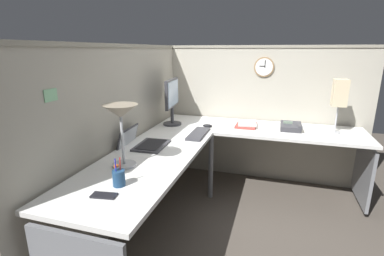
% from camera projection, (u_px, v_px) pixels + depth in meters
% --- Properties ---
extents(ground_plane, '(6.80, 6.80, 0.00)m').
position_uv_depth(ground_plane, '(222.00, 207.00, 2.85)').
color(ground_plane, '#4C443D').
extents(cubicle_wall_back, '(2.57, 0.12, 1.58)m').
position_uv_depth(cubicle_wall_back, '(122.00, 134.00, 2.54)').
color(cubicle_wall_back, '#A8A393').
rests_on(cubicle_wall_back, ground).
extents(cubicle_wall_right, '(0.12, 2.37, 1.58)m').
position_uv_depth(cubicle_wall_right, '(260.00, 114.00, 3.36)').
color(cubicle_wall_right, '#A8A393').
rests_on(cubicle_wall_right, ground).
extents(desk, '(2.35, 2.15, 0.73)m').
position_uv_depth(desk, '(226.00, 153.00, 2.53)').
color(desk, white).
rests_on(desk, ground).
extents(monitor, '(0.46, 0.20, 0.50)m').
position_uv_depth(monitor, '(172.00, 98.00, 3.04)').
color(monitor, '#38383D').
rests_on(monitor, desk).
extents(laptop, '(0.36, 0.40, 0.22)m').
position_uv_depth(laptop, '(141.00, 143.00, 2.44)').
color(laptop, '#38383D').
rests_on(laptop, desk).
extents(keyboard, '(0.43, 0.15, 0.02)m').
position_uv_depth(keyboard, '(198.00, 134.00, 2.74)').
color(keyboard, '#38383D').
rests_on(keyboard, desk).
extents(computer_mouse, '(0.06, 0.10, 0.03)m').
position_uv_depth(computer_mouse, '(207.00, 126.00, 3.01)').
color(computer_mouse, black).
rests_on(computer_mouse, desk).
extents(desk_lamp_dome, '(0.24, 0.24, 0.44)m').
position_uv_depth(desk_lamp_dome, '(121.00, 116.00, 1.92)').
color(desk_lamp_dome, '#B7BABF').
rests_on(desk_lamp_dome, desk).
extents(pen_cup, '(0.08, 0.08, 0.18)m').
position_uv_depth(pen_cup, '(119.00, 178.00, 1.71)').
color(pen_cup, navy).
rests_on(pen_cup, desk).
extents(cell_phone, '(0.09, 0.15, 0.01)m').
position_uv_depth(cell_phone, '(104.00, 195.00, 1.60)').
color(cell_phone, black).
rests_on(cell_phone, desk).
extents(office_phone, '(0.19, 0.21, 0.11)m').
position_uv_depth(office_phone, '(291.00, 127.00, 2.88)').
color(office_phone, '#38383D').
rests_on(office_phone, desk).
extents(book_stack, '(0.30, 0.23, 0.04)m').
position_uv_depth(book_stack, '(247.00, 124.00, 3.05)').
color(book_stack, '#BF3F38').
rests_on(book_stack, desk).
extents(desk_lamp_paper, '(0.13, 0.13, 0.53)m').
position_uv_depth(desk_lamp_paper, '(340.00, 94.00, 2.72)').
color(desk_lamp_paper, '#B7BABF').
rests_on(desk_lamp_paper, desk).
extents(wall_clock, '(0.04, 0.22, 0.22)m').
position_uv_depth(wall_clock, '(264.00, 67.00, 3.16)').
color(wall_clock, olive).
extents(pinned_note_leftmost, '(0.10, 0.00, 0.07)m').
position_uv_depth(pinned_note_leftmost, '(51.00, 95.00, 1.64)').
color(pinned_note_leftmost, '#8CCC99').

